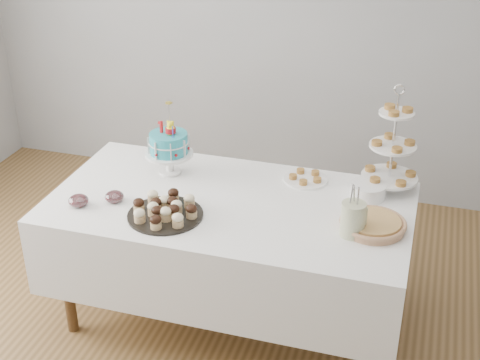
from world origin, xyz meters
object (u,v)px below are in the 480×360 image
(cupcake_tray, at_px, (165,209))
(jam_bowl_a, at_px, (79,201))
(birthday_cake, at_px, (169,155))
(jam_bowl_b, at_px, (114,197))
(tiered_stand, at_px, (393,146))
(pastry_plate, at_px, (306,178))
(utensil_pitcher, at_px, (353,218))
(plate_stack, at_px, (368,190))
(pie, at_px, (373,224))
(table, at_px, (230,237))

(cupcake_tray, height_order, jam_bowl_a, cupcake_tray)
(birthday_cake, bearing_deg, jam_bowl_b, -94.22)
(tiered_stand, bearing_deg, pastry_plate, -173.98)
(utensil_pitcher, bearing_deg, pastry_plate, 105.20)
(cupcake_tray, bearing_deg, utensil_pitcher, 5.98)
(pastry_plate, bearing_deg, utensil_pitcher, -56.22)
(plate_stack, height_order, jam_bowl_b, plate_stack)
(plate_stack, xyz_separation_m, utensil_pitcher, (-0.02, -0.41, 0.06))
(birthday_cake, relative_size, cupcake_tray, 1.08)
(tiered_stand, bearing_deg, plate_stack, -125.95)
(pastry_plate, height_order, jam_bowl_a, jam_bowl_a)
(pie, bearing_deg, pastry_plate, 135.54)
(tiered_stand, relative_size, jam_bowl_b, 5.95)
(table, bearing_deg, utensil_pitcher, -12.09)
(jam_bowl_a, height_order, jam_bowl_b, jam_bowl_a)
(table, distance_m, pie, 0.81)
(utensil_pitcher, bearing_deg, pie, 23.01)
(table, bearing_deg, cupcake_tray, -137.80)
(tiered_stand, height_order, pastry_plate, tiered_stand)
(cupcake_tray, xyz_separation_m, pie, (1.03, 0.18, -0.01))
(birthday_cake, bearing_deg, plate_stack, 19.41)
(table, relative_size, pie, 5.81)
(pie, height_order, jam_bowl_a, jam_bowl_a)
(table, bearing_deg, jam_bowl_a, -159.84)
(tiered_stand, bearing_deg, birthday_cake, -171.64)
(table, relative_size, plate_stack, 9.91)
(cupcake_tray, xyz_separation_m, jam_bowl_b, (-0.32, 0.06, -0.02))
(birthday_cake, height_order, plate_stack, birthday_cake)
(table, height_order, jam_bowl_b, jam_bowl_b)
(pie, xyz_separation_m, utensil_pitcher, (-0.09, -0.08, 0.07))
(pie, xyz_separation_m, plate_stack, (-0.07, 0.33, 0.01))
(pie, bearing_deg, table, 175.29)
(jam_bowl_a, height_order, utensil_pitcher, utensil_pitcher)
(jam_bowl_a, bearing_deg, birthday_cake, 57.45)
(jam_bowl_a, xyz_separation_m, jam_bowl_b, (0.16, 0.10, -0.00))
(birthday_cake, distance_m, pie, 1.23)
(cupcake_tray, height_order, plate_stack, cupcake_tray)
(pie, bearing_deg, cupcake_tray, -170.12)
(tiered_stand, bearing_deg, utensil_pitcher, -102.60)
(cupcake_tray, relative_size, plate_stack, 2.01)
(jam_bowl_a, bearing_deg, plate_stack, 20.55)
(tiered_stand, distance_m, utensil_pitcher, 0.58)
(birthday_cake, height_order, jam_bowl_b, birthday_cake)
(plate_stack, xyz_separation_m, jam_bowl_b, (-1.28, -0.44, -0.01))
(tiered_stand, distance_m, plate_stack, 0.27)
(birthday_cake, height_order, pie, birthday_cake)
(jam_bowl_b, bearing_deg, cupcake_tray, -11.50)
(table, height_order, tiered_stand, tiered_stand)
(plate_stack, relative_size, jam_bowl_a, 1.83)
(tiered_stand, xyz_separation_m, plate_stack, (-0.10, -0.13, -0.21))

